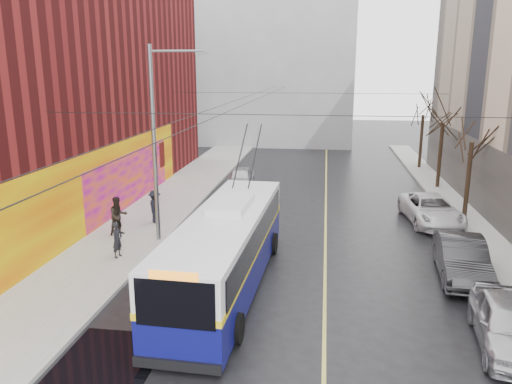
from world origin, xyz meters
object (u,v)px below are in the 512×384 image
tree_mid (444,111)px  parked_car_a (508,324)px  streetlight_pole (157,140)px  pedestrian_b (118,216)px  parked_car_c (431,210)px  pedestrian_a (117,240)px  trolleybus (226,248)px  parked_car_b (462,258)px  tree_far (424,105)px  pedestrian_c (155,206)px  following_car (240,178)px  tree_near (474,127)px

tree_mid → parked_car_a: size_ratio=1.52×
streetlight_pole → pedestrian_b: streetlight_pole is taller
parked_car_a → pedestrian_b: (-15.20, 7.79, 0.34)m
parked_car_c → pedestrian_a: (-14.27, -7.36, 0.18)m
trolleybus → parked_car_a: 9.46m
streetlight_pole → parked_car_b: (12.89, -2.29, -4.06)m
pedestrian_a → pedestrian_b: 3.06m
tree_far → parked_car_c: tree_far is taller
trolleybus → pedestrian_b: trolleybus is taller
parked_car_b → pedestrian_b: (-15.16, 2.69, 0.30)m
pedestrian_b → tree_mid: bearing=-6.4°
pedestrian_a → pedestrian_c: 4.95m
pedestrian_b → pedestrian_a: bearing=-110.3°
tree_far → parked_car_a: size_ratio=1.49×
tree_mid → pedestrian_b: bearing=-144.1°
following_car → streetlight_pole: bearing=-99.9°
parked_car_b → pedestrian_a: (-14.01, -0.14, 0.13)m
streetlight_pole → pedestrian_a: size_ratio=5.86×
trolleybus → pedestrian_a: trolleybus is taller
tree_mid → pedestrian_a: 22.84m
trolleybus → parked_car_a: trolleybus is taller
following_car → pedestrian_b: 11.78m
following_car → parked_car_b: bearing=-52.0°
tree_mid → pedestrian_a: size_ratio=4.35×
tree_mid → following_car: 14.18m
streetlight_pole → tree_mid: 19.96m
parked_car_b → pedestrian_a: 14.01m
streetlight_pole → parked_car_a: bearing=-29.8°
streetlight_pole → parked_car_a: 15.44m
pedestrian_c → streetlight_pole: bearing=168.5°
tree_near → pedestrian_b: (-17.41, -5.60, -3.89)m
trolleybus → parked_car_a: bearing=-16.2°
parked_car_a → parked_car_c: parked_car_a is taller
streetlight_pole → tree_near: (15.14, 6.00, 0.13)m
streetlight_pole → tree_far: bearing=52.9°
streetlight_pole → trolleybus: 6.82m
streetlight_pole → trolleybus: bearing=-48.0°
tree_far → pedestrian_b: 26.53m
tree_near → parked_car_c: tree_near is taller
parked_car_a → pedestrian_c: bearing=151.3°
pedestrian_b → streetlight_pole: bearing=-52.3°
tree_far → pedestrian_a: 28.03m
trolleybus → pedestrian_c: (-5.15, 6.94, -0.51)m
trolleybus → pedestrian_c: size_ratio=6.75×
pedestrian_b → pedestrian_c: size_ratio=1.08×
pedestrian_a → pedestrian_b: bearing=33.5°
pedestrian_b → parked_car_b: bearing=-52.4°
tree_far → pedestrian_b: tree_far is taller
trolleybus → parked_car_b: trolleybus is taller
tree_mid → following_car: tree_mid is taller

